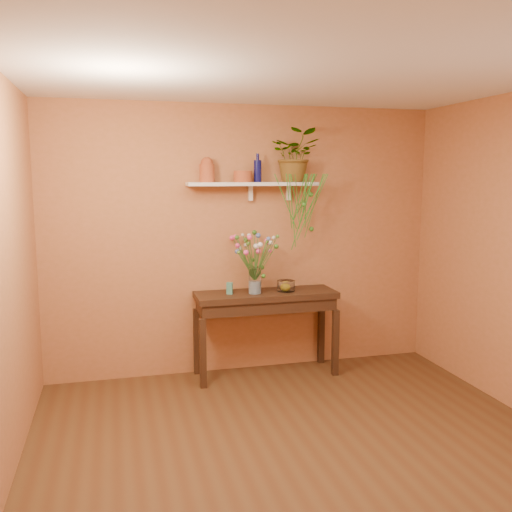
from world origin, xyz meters
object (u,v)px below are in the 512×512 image
Objects in this scene: sideboard at (266,304)px; bouquet at (254,249)px; spider_plant at (295,156)px; terracotta_jug at (207,170)px; blue_bottle at (258,171)px; glass_bowl at (286,286)px; glass_vase at (255,282)px.

bouquet is at bearing -174.49° from sideboard.
spider_plant reaches higher than bouquet.
bouquet is at bearing -17.72° from terracotta_jug.
terracotta_jug is at bearing 177.99° from blue_bottle.
spider_plant is at bearing 0.31° from terracotta_jug.
terracotta_jug is at bearing 170.35° from glass_bowl.
glass_vase is (-0.46, -0.17, -1.24)m from spider_plant.
spider_plant is at bearing 16.91° from bouquet.
glass_bowl is at bearing -9.65° from terracotta_jug.
bouquet reaches higher than glass_bowl.
glass_bowl is (0.34, 0.01, -0.39)m from bouquet.
sideboard is 2.53× the size of bouquet.
sideboard is at bearing -61.71° from blue_bottle.
spider_plant reaches higher than glass_vase.
sideboard is at bearing 5.51° from bouquet.
spider_plant is 1.31m from glass_bowl.
terracotta_jug reaches higher than glass_bowl.
terracotta_jug is 1.36× the size of glass_bowl.
blue_bottle is 0.53× the size of spider_plant.
glass_bowl is (-0.13, -0.13, -1.30)m from spider_plant.
spider_plant is at bearing 19.82° from glass_vase.
glass_vase is at bearing -114.23° from blue_bottle.
sideboard is 1.44m from terracotta_jug.
bouquet is at bearing -178.78° from glass_bowl.
bouquet is (-0.47, -0.14, -0.91)m from spider_plant.
blue_bottle is (-0.06, 0.11, 1.32)m from sideboard.
glass_bowl is at bearing 1.22° from bouquet.
glass_vase is 0.34m from glass_bowl.
blue_bottle is 1.57× the size of glass_bowl.
spider_plant is (0.34, 0.13, 1.47)m from sideboard.
spider_plant is 1.03m from bouquet.
bouquet is (0.43, -0.14, -0.76)m from terracotta_jug.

